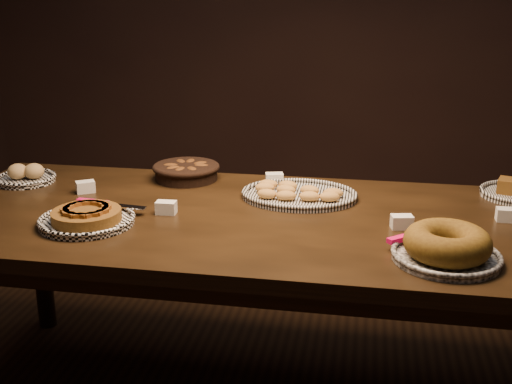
% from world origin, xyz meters
% --- Properties ---
extents(buffet_table, '(2.40, 1.00, 0.75)m').
position_xyz_m(buffet_table, '(0.00, 0.00, 0.68)').
color(buffet_table, black).
rests_on(buffet_table, ground).
extents(apple_tart_plate, '(0.33, 0.32, 0.06)m').
position_xyz_m(apple_tart_plate, '(-0.57, -0.18, 0.77)').
color(apple_tart_plate, white).
rests_on(apple_tart_plate, buffet_table).
extents(madeleine_platter, '(0.44, 0.35, 0.05)m').
position_xyz_m(madeleine_platter, '(0.10, 0.22, 0.77)').
color(madeleine_platter, black).
rests_on(madeleine_platter, buffet_table).
extents(bundt_cake_plate, '(0.33, 0.39, 0.10)m').
position_xyz_m(bundt_cake_plate, '(0.60, -0.28, 0.79)').
color(bundt_cake_plate, black).
rests_on(bundt_cake_plate, buffet_table).
extents(croissant_basket, '(0.32, 0.32, 0.07)m').
position_xyz_m(croissant_basket, '(-0.38, 0.38, 0.79)').
color(croissant_basket, black).
rests_on(croissant_basket, buffet_table).
extents(bread_roll_plate, '(0.24, 0.24, 0.08)m').
position_xyz_m(bread_roll_plate, '(-1.02, 0.23, 0.77)').
color(bread_roll_plate, white).
rests_on(bread_roll_plate, buffet_table).
extents(tent_cards, '(1.63, 0.48, 0.04)m').
position_xyz_m(tent_cards, '(0.05, 0.11, 0.77)').
color(tent_cards, white).
rests_on(tent_cards, buffet_table).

